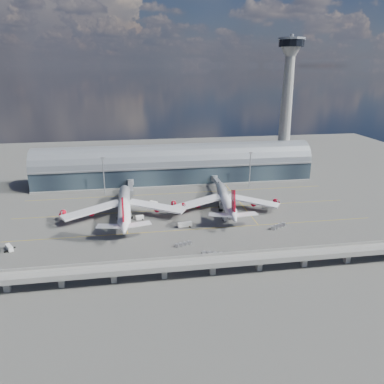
{
  "coord_description": "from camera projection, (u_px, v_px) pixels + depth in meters",
  "views": [
    {
      "loc": [
        -29.8,
        -187.85,
        81.67
      ],
      "look_at": [
        1.76,
        10.0,
        14.0
      ],
      "focal_mm": 35.0,
      "sensor_mm": 36.0,
      "label": 1
    }
  ],
  "objects": [
    {
      "name": "service_truck_3",
      "position": [
        225.0,
        217.0,
        208.8
      ],
      "size": [
        2.53,
        5.97,
        2.87
      ],
      "rotation": [
        0.0,
        0.0,
        0.01
      ],
      "color": "silver",
      "rests_on": "ground"
    },
    {
      "name": "airliner_left",
      "position": [
        124.0,
        207.0,
        209.83
      ],
      "size": [
        71.32,
        74.87,
        22.88
      ],
      "rotation": [
        0.0,
        0.0,
        0.01
      ],
      "color": "white",
      "rests_on": "ground"
    },
    {
      "name": "jet_bridge_right",
      "position": [
        218.0,
        183.0,
        256.54
      ],
      "size": [
        4.4,
        32.0,
        7.25
      ],
      "color": "gray",
      "rests_on": "ground"
    },
    {
      "name": "airliner_right",
      "position": [
        226.0,
        201.0,
        222.25
      ],
      "size": [
        65.67,
        68.66,
        21.77
      ],
      "rotation": [
        0.0,
        0.0,
        -0.1
      ],
      "color": "white",
      "rests_on": "ground"
    },
    {
      "name": "service_truck_4",
      "position": [
        222.0,
        206.0,
        225.33
      ],
      "size": [
        3.39,
        5.99,
        3.32
      ],
      "rotation": [
        0.0,
        0.0,
        -0.12
      ],
      "color": "silver",
      "rests_on": "ground"
    },
    {
      "name": "cargo_train_2",
      "position": [
        279.0,
        226.0,
        198.54
      ],
      "size": [
        10.1,
        6.53,
        1.77
      ],
      "rotation": [
        0.0,
        0.0,
        1.07
      ],
      "color": "gray",
      "rests_on": "ground"
    },
    {
      "name": "service_truck_0",
      "position": [
        9.0,
        248.0,
        174.08
      ],
      "size": [
        4.87,
        6.17,
        2.5
      ],
      "rotation": [
        0.0,
        0.0,
        0.56
      ],
      "color": "silver",
      "rests_on": "ground"
    },
    {
      "name": "jet_bridge_left",
      "position": [
        131.0,
        187.0,
        249.45
      ],
      "size": [
        4.4,
        28.0,
        7.25
      ],
      "color": "gray",
      "rests_on": "ground"
    },
    {
      "name": "guideway",
      "position": [
        213.0,
        262.0,
        153.18
      ],
      "size": [
        220.0,
        8.5,
        7.2
      ],
      "color": "gray",
      "rests_on": "ground"
    },
    {
      "name": "service_truck_5",
      "position": [
        154.0,
        203.0,
        230.51
      ],
      "size": [
        5.34,
        4.94,
        2.55
      ],
      "rotation": [
        0.0,
        0.0,
        0.87
      ],
      "color": "silver",
      "rests_on": "ground"
    },
    {
      "name": "taxi_lines",
      "position": [
        186.0,
        208.0,
        227.01
      ],
      "size": [
        200.0,
        80.12,
        0.01
      ],
      "color": "gold",
      "rests_on": "ground"
    },
    {
      "name": "floodlight_mast_left",
      "position": [
        104.0,
        175.0,
        245.96
      ],
      "size": [
        3.0,
        0.7,
        25.7
      ],
      "color": "gray",
      "rests_on": "ground"
    },
    {
      "name": "cargo_train_0",
      "position": [
        183.0,
        244.0,
        178.96
      ],
      "size": [
        8.72,
        3.93,
        1.45
      ],
      "rotation": [
        0.0,
        0.0,
        1.26
      ],
      "color": "gray",
      "rests_on": "ground"
    },
    {
      "name": "control_tower",
      "position": [
        286.0,
        108.0,
        280.14
      ],
      "size": [
        19.0,
        19.0,
        103.0
      ],
      "color": "gray",
      "rests_on": "ground"
    },
    {
      "name": "ground",
      "position": [
        192.0,
        222.0,
        206.33
      ],
      "size": [
        500.0,
        500.0,
        0.0
      ],
      "primitive_type": "plane",
      "color": "#474744",
      "rests_on": "ground"
    },
    {
      "name": "terminal",
      "position": [
        175.0,
        166.0,
        275.66
      ],
      "size": [
        200.0,
        30.0,
        28.0
      ],
      "color": "#1E2832",
      "rests_on": "ground"
    },
    {
      "name": "floodlight_mast_right",
      "position": [
        250.0,
        169.0,
        260.89
      ],
      "size": [
        3.0,
        0.7,
        25.7
      ],
      "color": "gray",
      "rests_on": "ground"
    },
    {
      "name": "cargo_train_1",
      "position": [
        212.0,
        254.0,
        169.19
      ],
      "size": [
        10.16,
        4.64,
        1.69
      ],
      "rotation": [
        0.0,
        0.0,
        1.88
      ],
      "color": "gray",
      "rests_on": "ground"
    },
    {
      "name": "service_truck_2",
      "position": [
        185.0,
        225.0,
        199.28
      ],
      "size": [
        7.71,
        3.16,
        2.71
      ],
      "rotation": [
        0.0,
        0.0,
        1.71
      ],
      "color": "silver",
      "rests_on": "ground"
    },
    {
      "name": "service_truck_1",
      "position": [
        140.0,
        218.0,
        208.82
      ],
      "size": [
        4.65,
        2.92,
        2.5
      ],
      "rotation": [
        0.0,
        0.0,
        1.8
      ],
      "color": "silver",
      "rests_on": "ground"
    }
  ]
}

